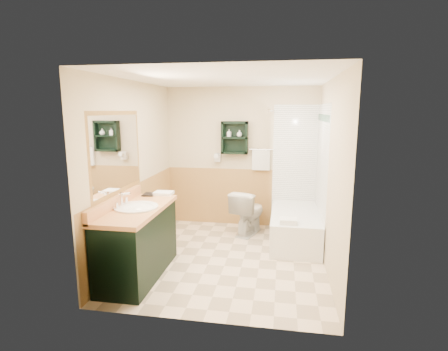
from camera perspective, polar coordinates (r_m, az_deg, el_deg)
floor at (r=4.95m, az=0.54°, el=-13.30°), size 3.00×3.00×0.00m
back_wall at (r=6.09m, az=2.81°, el=2.97°), size 2.60×0.04×2.40m
left_wall at (r=4.98m, az=-14.62°, el=0.93°), size 0.04×3.00×2.40m
right_wall at (r=4.58m, az=17.08°, el=0.00°), size 0.04×3.00×2.40m
ceiling at (r=4.55m, az=0.59°, el=15.82°), size 2.60×3.00×0.04m
wainscot_left at (r=5.12m, az=-13.90°, el=-6.82°), size 2.98×2.98×1.00m
wainscot_back at (r=6.19m, az=2.72°, el=-3.51°), size 2.58×2.58×1.00m
mirror_frame at (r=4.42m, az=-17.11°, el=3.56°), size 1.30×1.30×1.00m
mirror_glass at (r=4.42m, az=-17.05°, el=3.56°), size 1.20×1.20×0.90m
tile_right at (r=5.34m, az=15.56°, el=-0.11°), size 1.50×1.50×2.10m
tile_back at (r=6.03m, az=12.47°, el=1.22°), size 0.95×0.95×2.10m
tile_accent at (r=5.25m, az=15.91°, el=9.04°), size 1.50×1.50×0.10m
wall_shelf at (r=5.95m, az=1.75°, el=6.20°), size 0.45×0.15×0.55m
hair_dryer at (r=6.06m, az=-1.05°, el=2.95°), size 0.10×0.24×0.18m
towel_bar at (r=5.97m, az=6.09°, el=4.23°), size 0.40×0.06×0.40m
curtain_rod at (r=5.23m, az=7.75°, el=10.44°), size 0.03×1.60×0.03m
shower_curtain at (r=5.47m, az=7.59°, el=1.50°), size 1.05×1.05×1.70m
vanity at (r=4.45m, az=-13.88°, el=-10.47°), size 0.59×1.36×0.86m
bathtub at (r=5.56m, az=11.42°, el=-8.18°), size 0.71×1.50×0.47m
toilet at (r=5.77m, az=4.02°, el=-6.00°), size 0.62×0.83×0.72m
counter_towel at (r=4.89m, az=-9.86°, el=-2.85°), size 0.25×0.20×0.04m
vanity_book at (r=4.91m, az=-13.05°, el=-1.92°), size 0.16×0.03×0.21m
tub_towel at (r=4.92m, az=10.45°, el=-7.32°), size 0.23×0.19×0.07m
soap_bottle_a at (r=5.96m, az=0.85°, el=6.63°), size 0.09×0.14×0.06m
soap_bottle_b at (r=5.93m, az=2.54°, el=6.76°), size 0.11×0.13×0.09m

